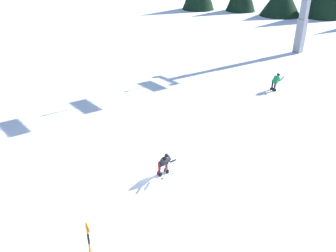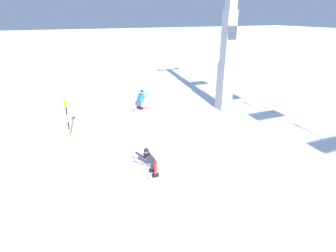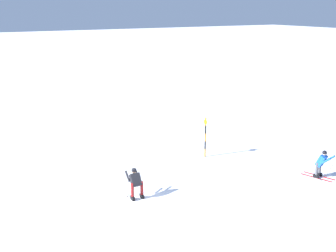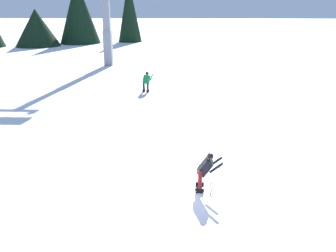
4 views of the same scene
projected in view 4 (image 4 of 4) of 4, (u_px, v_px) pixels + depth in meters
ground_plane at (172, 189)px, 12.01m from camera, size 260.00×260.00×0.00m
skier_carving_main at (205, 169)px, 11.75m from camera, size 0.72×1.63×1.45m
lift_tower_far at (107, 19)px, 33.96m from camera, size 0.78×2.70×10.66m
skier_distant_uphill at (147, 81)px, 24.83m from camera, size 1.74×1.01×1.49m
tree_line_ridge at (34, 18)px, 50.40m from camera, size 16.52×28.97×9.42m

